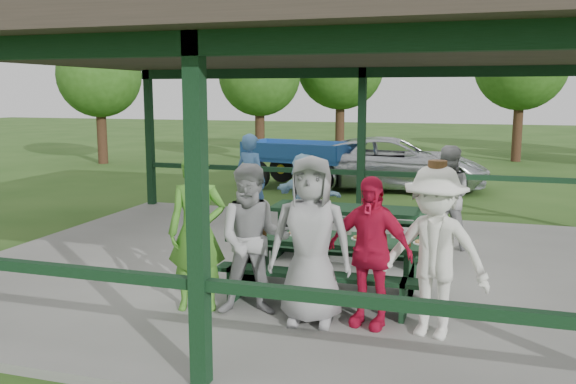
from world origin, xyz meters
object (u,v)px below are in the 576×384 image
(spectator_grey, at_px, (446,197))
(pickup_truck, at_px, (392,163))
(contestant_red, at_px, (369,252))
(contestant_grey_left, at_px, (253,240))
(contestant_green, at_px, (197,232))
(picnic_table_far, at_px, (350,225))
(picnic_table_near, at_px, (326,259))
(spectator_lblue, at_px, (303,196))
(farm_trailer, at_px, (299,163))
(spectator_blue, at_px, (251,180))
(contestant_grey_mid, at_px, (311,241))
(contestant_white_fedora, at_px, (434,252))

(spectator_grey, relative_size, pickup_truck, 0.33)
(contestant_red, bearing_deg, contestant_grey_left, -164.54)
(contestant_green, distance_m, contestant_red, 2.00)
(picnic_table_far, distance_m, spectator_grey, 1.70)
(picnic_table_near, xyz_separation_m, spectator_lblue, (-1.10, 2.85, 0.27))
(contestant_red, bearing_deg, farm_trailer, 123.70)
(contestant_green, bearing_deg, pickup_truck, 67.42)
(picnic_table_far, height_order, contestant_red, contestant_red)
(contestant_green, relative_size, spectator_blue, 1.05)
(contestant_grey_mid, bearing_deg, spectator_blue, 110.89)
(picnic_table_far, bearing_deg, picnic_table_near, -87.09)
(spectator_blue, height_order, spectator_grey, spectator_blue)
(contestant_grey_mid, xyz_separation_m, farm_trailer, (-2.98, 9.83, -0.35))
(spectator_grey, bearing_deg, contestant_grey_mid, 69.40)
(picnic_table_far, distance_m, contestant_green, 3.18)
(spectator_lblue, xyz_separation_m, spectator_blue, (-1.21, 0.64, 0.14))
(contestant_grey_mid, xyz_separation_m, contestant_white_fedora, (1.31, 0.01, -0.03))
(picnic_table_near, relative_size, contestant_grey_left, 1.38)
(contestant_grey_left, bearing_deg, spectator_lblue, 79.33)
(picnic_table_far, relative_size, contestant_grey_mid, 1.32)
(contestant_grey_left, height_order, pickup_truck, contestant_grey_left)
(contestant_grey_left, relative_size, farm_trailer, 0.44)
(spectator_lblue, relative_size, spectator_grey, 0.88)
(contestant_white_fedora, bearing_deg, contestant_grey_mid, -166.27)
(contestant_green, relative_size, contestant_white_fedora, 1.00)
(contestant_green, xyz_separation_m, contestant_red, (1.99, 0.09, -0.10))
(picnic_table_far, height_order, farm_trailer, farm_trailer)
(farm_trailer, bearing_deg, pickup_truck, 21.34)
(picnic_table_near, distance_m, picnic_table_far, 2.00)
(contestant_green, relative_size, contestant_grey_left, 1.06)
(contestant_grey_mid, height_order, contestant_red, contestant_grey_mid)
(contestant_grey_mid, bearing_deg, contestant_white_fedora, -6.77)
(contestant_green, height_order, spectator_grey, contestant_green)
(pickup_truck, bearing_deg, picnic_table_near, 176.72)
(picnic_table_near, relative_size, contestant_grey_mid, 1.30)
(contestant_grey_mid, relative_size, pickup_truck, 0.36)
(picnic_table_far, bearing_deg, contestant_white_fedora, -63.50)
(spectator_lblue, relative_size, farm_trailer, 0.38)
(contestant_grey_mid, height_order, spectator_blue, contestant_grey_mid)
(contestant_white_fedora, distance_m, spectator_grey, 3.80)
(picnic_table_near, bearing_deg, contestant_red, -50.60)
(contestant_grey_left, xyz_separation_m, spectator_lblue, (-0.46, 3.72, -0.12))
(contestant_white_fedora, bearing_deg, contestant_red, -175.18)
(picnic_table_far, bearing_deg, contestant_grey_left, -100.58)
(spectator_blue, bearing_deg, contestant_grey_mid, 138.14)
(picnic_table_far, relative_size, contestant_grey_left, 1.41)
(spectator_lblue, bearing_deg, picnic_table_far, 162.33)
(picnic_table_near, height_order, contestant_grey_left, contestant_grey_left)
(farm_trailer, bearing_deg, contestant_grey_left, -66.43)
(contestant_red, distance_m, spectator_blue, 5.24)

